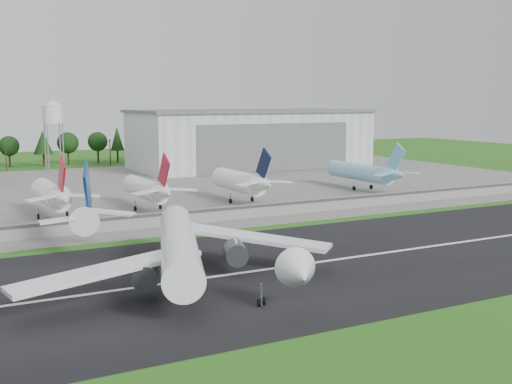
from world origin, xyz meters
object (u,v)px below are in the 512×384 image
parked_jet_navy (244,182)px  parked_jet_skyblue (366,172)px  parked_jet_red_a (53,195)px  main_airliner (181,253)px  parked_jet_red_b (149,189)px

parked_jet_navy → parked_jet_skyblue: 47.40m
parked_jet_red_a → parked_jet_skyblue: (99.87, 4.99, -0.12)m
parked_jet_navy → main_airliner: bearing=-124.0°
parked_jet_red_b → parked_jet_skyblue: 75.33m
parked_jet_red_b → parked_jet_red_a: bearing=179.9°
parked_jet_red_b → parked_jet_navy: parked_jet_navy is taller
main_airliner → parked_jet_red_b: size_ratio=1.84×
parked_jet_navy → parked_jet_red_a: bearing=-180.0°
parked_jet_red_a → parked_jet_skyblue: size_ratio=0.84×
parked_jet_red_a → parked_jet_navy: parked_jet_navy is taller
main_airliner → parked_jet_navy: bearing=-104.6°
parked_jet_red_a → parked_jet_red_b: bearing=-0.1°
parked_jet_red_a → main_airliner: bearing=-83.5°
parked_jet_red_a → parked_jet_navy: 52.73m
parked_jet_red_b → parked_jet_skyblue: bearing=3.8°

